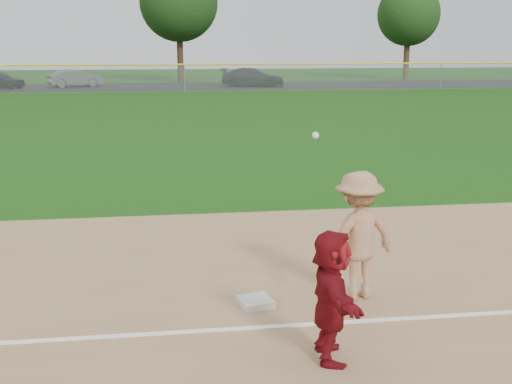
{
  "coord_description": "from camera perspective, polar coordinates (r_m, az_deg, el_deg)",
  "views": [
    {
      "loc": [
        -1.39,
        -8.47,
        3.67
      ],
      "look_at": [
        0.0,
        1.5,
        1.3
      ],
      "focal_mm": 45.0,
      "sensor_mm": 36.0,
      "label": 1
    }
  ],
  "objects": [
    {
      "name": "ground",
      "position": [
        9.34,
        1.29,
        -9.9
      ],
      "size": [
        160.0,
        160.0,
        0.0
      ],
      "primitive_type": "plane",
      "color": "#17480D",
      "rests_on": "ground"
    },
    {
      "name": "foul_line",
      "position": [
        8.61,
        2.16,
        -11.82
      ],
      "size": [
        60.0,
        0.1,
        0.01
      ],
      "primitive_type": "cube",
      "color": "white",
      "rests_on": "infield_dirt"
    },
    {
      "name": "parking_asphalt",
      "position": [
        54.61,
        -6.55,
        9.32
      ],
      "size": [
        120.0,
        10.0,
        0.01
      ],
      "primitive_type": "cube",
      "color": "black",
      "rests_on": "ground"
    },
    {
      "name": "first_base",
      "position": [
        9.22,
        -0.05,
        -9.74
      ],
      "size": [
        0.54,
        0.54,
        0.1
      ],
      "primitive_type": "cube",
      "rotation": [
        0.0,
        0.0,
        0.24
      ],
      "color": "silver",
      "rests_on": "infield_dirt"
    },
    {
      "name": "base_runner",
      "position": [
        7.55,
        6.71,
        -9.13
      ],
      "size": [
        0.58,
        1.5,
        1.58
      ],
      "primitive_type": "imported",
      "rotation": [
        0.0,
        0.0,
        1.49
      ],
      "color": "maroon",
      "rests_on": "infield_dirt"
    },
    {
      "name": "car_mid",
      "position": [
        55.27,
        -15.79,
        9.71
      ],
      "size": [
        4.57,
        3.04,
        1.42
      ],
      "primitive_type": "imported",
      "rotation": [
        0.0,
        0.0,
        1.96
      ],
      "color": "#525459",
      "rests_on": "parking_asphalt"
    },
    {
      "name": "car_right",
      "position": [
        53.93,
        -0.28,
        10.17
      ],
      "size": [
        5.54,
        3.17,
        1.51
      ],
      "primitive_type": "imported",
      "rotation": [
        0.0,
        0.0,
        1.36
      ],
      "color": "black",
      "rests_on": "parking_asphalt"
    },
    {
      "name": "first_base_play",
      "position": [
        9.31,
        9.04,
        -3.86
      ],
      "size": [
        1.39,
        1.05,
        2.45
      ],
      "color": "#9A9A9C",
      "rests_on": "infield_dirt"
    },
    {
      "name": "outfield_fence",
      "position": [
        48.52,
        -6.41,
        11.16
      ],
      "size": [
        110.0,
        0.12,
        110.0
      ],
      "color": "#999EA0",
      "rests_on": "ground"
    },
    {
      "name": "tree_2",
      "position": [
        60.08,
        -6.88,
        16.4
      ],
      "size": [
        7.0,
        7.0,
        10.58
      ],
      "color": "#312112",
      "rests_on": "ground"
    },
    {
      "name": "tree_3",
      "position": [
        65.63,
        13.42,
        15.09
      ],
      "size": [
        6.0,
        6.0,
        9.19
      ],
      "color": "#3D2816",
      "rests_on": "ground"
    }
  ]
}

